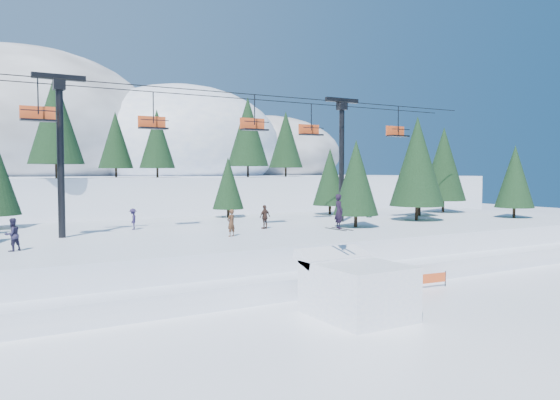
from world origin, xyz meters
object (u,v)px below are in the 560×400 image
jump_kicker (356,287)px  banner_near (426,279)px  chairlift (215,135)px  banner_far (398,274)px

jump_kicker → banner_near: jump_kicker is taller
chairlift → banner_near: (6.84, -14.28, -8.78)m
jump_kicker → chairlift: chairlift is taller
chairlift → jump_kicker: bearing=-91.5°
banner_near → banner_far: (-0.30, 2.04, 0.00)m
jump_kicker → banner_far: size_ratio=1.97×
jump_kicker → banner_near: size_ratio=1.97×
jump_kicker → chairlift: (0.45, 17.01, 7.97)m
banner_near → banner_far: bearing=98.4°
jump_kicker → banner_far: 8.49m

